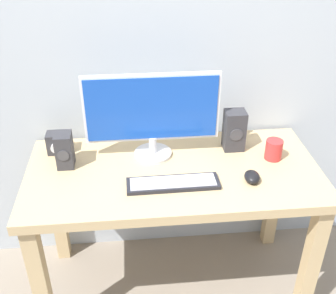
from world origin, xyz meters
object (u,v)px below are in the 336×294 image
audio_controller (57,143)px  coffee_mug (274,150)px  monitor (152,112)px  desk (173,189)px  mouse (252,177)px  keyboard_primary (173,183)px  speaker_left (64,150)px  speaker_right (234,130)px

audio_controller → coffee_mug: audio_controller is taller
monitor → audio_controller: bearing=172.3°
desk → mouse: bearing=-20.4°
keyboard_primary → speaker_left: 0.52m
keyboard_primary → speaker_right: speaker_right is taller
desk → coffee_mug: coffee_mug is taller
desk → audio_controller: bearing=159.5°
desk → mouse: 0.38m
mouse → speaker_left: speaker_left is taller
mouse → coffee_mug: coffee_mug is taller
keyboard_primary → mouse: size_ratio=4.43×
monitor → coffee_mug: 0.60m
desk → speaker_left: speaker_left is taller
desk → speaker_right: 0.41m
audio_controller → keyboard_primary: bearing=-31.6°
desk → keyboard_primary: bearing=-97.4°
keyboard_primary → audio_controller: size_ratio=3.89×
speaker_left → mouse: bearing=-13.9°
mouse → coffee_mug: bearing=54.7°
mouse → audio_controller: audio_controller is taller
speaker_left → audio_controller: 0.14m
speaker_left → desk: bearing=-9.2°
mouse → speaker_right: (-0.02, 0.28, 0.08)m
monitor → speaker_right: (0.39, 0.02, -0.12)m
speaker_left → audio_controller: bearing=113.1°
keyboard_primary → coffee_mug: size_ratio=4.15×
keyboard_primary → desk: bearing=82.6°
desk → keyboard_primary: 0.17m
monitor → mouse: size_ratio=6.87×
keyboard_primary → speaker_right: bearing=40.3°
desk → audio_controller: audio_controller is taller
mouse → speaker_left: size_ratio=0.55×
keyboard_primary → speaker_left: size_ratio=2.42×
keyboard_primary → speaker_left: (-0.47, 0.20, 0.07)m
speaker_right → audio_controller: size_ratio=1.94×
monitor → mouse: 0.53m
keyboard_primary → audio_controller: bearing=148.4°
mouse → speaker_left: 0.84m
speaker_right → coffee_mug: bearing=-33.4°
monitor → speaker_right: monitor is taller
keyboard_primary → audio_controller: 0.62m
mouse → desk: bearing=165.4°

